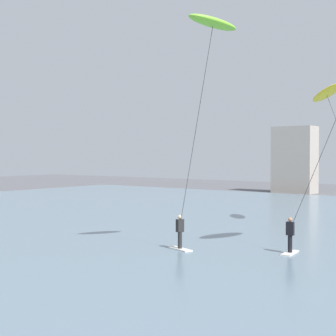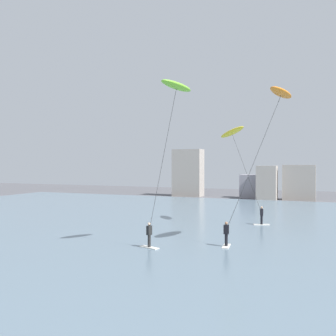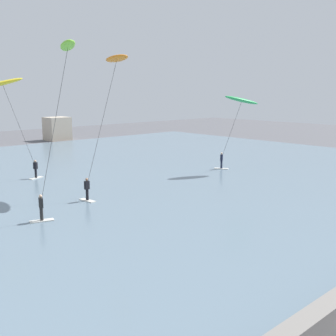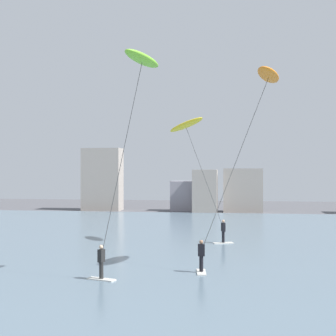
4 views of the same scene
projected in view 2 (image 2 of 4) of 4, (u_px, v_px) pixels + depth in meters
water_bay at (223, 228)px, 32.43m from camera, size 84.00×52.00×0.10m
far_shore_buildings at (257, 180)px, 59.45m from camera, size 36.36×4.65×7.92m
kitesurfer_lime at (172, 109)px, 23.58m from camera, size 3.62×2.65×10.63m
kitesurfer_orange at (276, 107)px, 24.34m from camera, size 4.48×3.32×10.38m
kitesurfer_yellow at (234, 139)px, 34.15m from camera, size 4.91×3.13×8.88m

